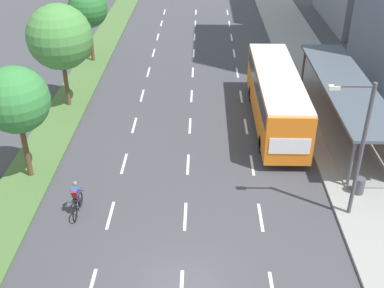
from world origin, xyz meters
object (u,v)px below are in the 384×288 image
object	(u,v)px
cyclist	(77,199)
median_tree_third	(60,37)
median_tree_fourth	(88,8)
streetlight	(359,143)
median_tree_second	(16,100)
bus	(276,94)
bus_shelter	(348,100)
trash_bin	(359,186)

from	to	relation	value
cyclist	median_tree_third	world-z (taller)	median_tree_third
median_tree_fourth	streetlight	distance (m)	25.31
median_tree_second	median_tree_third	bearing A→B (deg)	90.43
bus	median_tree_second	xyz separation A→B (m)	(-13.43, -6.22, 2.33)
bus	streetlight	xyz separation A→B (m)	(2.17, -9.06, 1.82)
cyclist	streetlight	bearing A→B (deg)	0.59
streetlight	median_tree_third	bearing A→B (deg)	144.10
bus_shelter	cyclist	world-z (taller)	bus_shelter
median_tree_third	streetlight	distance (m)	19.35
bus_shelter	median_tree_fourth	bearing A→B (deg)	147.84
bus_shelter	streetlight	size ratio (longest dim) A/B	2.14
cyclist	trash_bin	distance (m)	13.57
median_tree_second	streetlight	size ratio (longest dim) A/B	0.91
median_tree_fourth	trash_bin	size ratio (longest dim) A/B	6.87
bus	median_tree_third	xyz separation A→B (m)	(-13.49, 2.28, 2.70)
bus_shelter	median_tree_third	world-z (taller)	median_tree_third
median_tree_third	cyclist	bearing A→B (deg)	-74.29
cyclist	streetlight	distance (m)	12.82
median_tree_second	median_tree_third	world-z (taller)	median_tree_third
bus	median_tree_fourth	xyz separation A→B (m)	(-13.55, 10.78, 2.32)
cyclist	median_tree_second	world-z (taller)	median_tree_second
bus	median_tree_second	bearing A→B (deg)	-155.16
bus_shelter	median_tree_third	bearing A→B (deg)	171.31
median_tree_third	median_tree_fourth	world-z (taller)	median_tree_third
median_tree_third	trash_bin	size ratio (longest dim) A/B	7.91
bus_shelter	median_tree_third	xyz separation A→B (m)	(-17.78, 2.72, 2.91)
bus_shelter	median_tree_third	size ratio (longest dim) A/B	2.06
bus	cyclist	bearing A→B (deg)	-138.18
median_tree_third	median_tree_second	bearing A→B (deg)	-89.57
median_tree_third	bus	bearing A→B (deg)	-9.59
bus_shelter	median_tree_fourth	size ratio (longest dim) A/B	2.38
streetlight	trash_bin	xyz separation A→B (m)	(1.03, 1.54, -3.31)
trash_bin	median_tree_fourth	bearing A→B (deg)	132.49
median_tree_second	bus	bearing A→B (deg)	24.84
median_tree_second	trash_bin	xyz separation A→B (m)	(16.63, -1.30, -3.82)
bus	trash_bin	world-z (taller)	bus
median_tree_fourth	median_tree_third	bearing A→B (deg)	-89.60
median_tree_second	bus_shelter	bearing A→B (deg)	18.08
bus_shelter	trash_bin	size ratio (longest dim) A/B	16.33
bus_shelter	trash_bin	bearing A→B (deg)	-98.69
median_tree_fourth	bus_shelter	bearing A→B (deg)	-32.16
bus_shelter	median_tree_second	bearing A→B (deg)	-161.92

